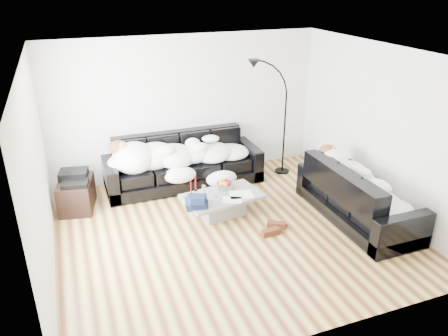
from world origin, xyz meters
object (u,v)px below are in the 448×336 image
object	(u,v)px
sofa_back	(183,161)
candle_right	(196,184)
fruit_bowl	(225,184)
sleeper_right	(360,181)
shoes	(273,228)
stereo	(74,177)
wine_glass_c	(217,193)
av_cabinet	(77,194)
sleeper_back	(184,151)
floor_lamp	(285,124)
sofa_right	(358,193)
candle_left	(191,188)
coffee_table	(222,205)
wine_glass_b	(204,192)
wine_glass_a	(204,189)

from	to	relation	value
sofa_back	candle_right	xyz separation A→B (m)	(-0.08, -1.02, 0.03)
fruit_bowl	sleeper_right	bearing A→B (deg)	-30.03
sleeper_right	shoes	bearing A→B (deg)	85.88
sofa_back	sleeper_right	bearing A→B (deg)	-44.42
fruit_bowl	stereo	bearing A→B (deg)	159.91
wine_glass_c	av_cabinet	world-z (taller)	wine_glass_c
sleeper_back	fruit_bowl	world-z (taller)	sleeper_back
av_cabinet	floor_lamp	size ratio (longest dim) A/B	0.38
candle_right	stereo	xyz separation A→B (m)	(-1.80, 0.75, 0.09)
candle_right	floor_lamp	bearing A→B (deg)	23.42
stereo	floor_lamp	xyz separation A→B (m)	(3.82, 0.13, 0.40)
sofa_back	sofa_right	size ratio (longest dim) A/B	1.29
sleeper_back	sofa_right	bearing A→B (deg)	-43.75
shoes	floor_lamp	distance (m)	2.40
fruit_bowl	wine_glass_c	size ratio (longest dim) A/B	1.54
candle_left	coffee_table	bearing A→B (deg)	-22.72
sleeper_back	av_cabinet	world-z (taller)	sleeper_back
wine_glass_b	fruit_bowl	bearing A→B (deg)	22.12
wine_glass_a	stereo	size ratio (longest dim) A/B	0.34
sofa_back	wine_glass_a	distance (m)	1.16
sleeper_right	floor_lamp	size ratio (longest dim) A/B	0.95
av_cabinet	coffee_table	bearing A→B (deg)	-13.67
sofa_right	av_cabinet	xyz separation A→B (m)	(-4.07, 1.87, -0.19)
av_cabinet	sleeper_back	bearing A→B (deg)	18.94
shoes	floor_lamp	xyz separation A→B (m)	(1.13, 1.90, 0.92)
wine_glass_b	wine_glass_c	xyz separation A→B (m)	(0.18, -0.08, 0.00)
sofa_right	sleeper_back	world-z (taller)	sleeper_back
sofa_right	av_cabinet	world-z (taller)	sofa_right
sleeper_right	fruit_bowl	world-z (taller)	sleeper_right
sofa_back	sleeper_back	world-z (taller)	sofa_back
sofa_right	coffee_table	size ratio (longest dim) A/B	1.79
sofa_right	sleeper_right	size ratio (longest dim) A/B	1.17
av_cabinet	wine_glass_c	bearing A→B (deg)	-15.76
fruit_bowl	sofa_right	bearing A→B (deg)	-30.03
floor_lamp	coffee_table	bearing A→B (deg)	-156.55
sofa_right	shoes	size ratio (longest dim) A/B	4.58
sofa_back	sleeper_right	world-z (taller)	sofa_back
sleeper_right	coffee_table	world-z (taller)	sleeper_right
sofa_back	sofa_right	xyz separation A→B (m)	(2.19, -2.15, -0.02)
floor_lamp	sleeper_back	bearing A→B (deg)	165.84
sofa_right	floor_lamp	world-z (taller)	floor_lamp
candle_right	fruit_bowl	bearing A→B (deg)	-9.98
fruit_bowl	shoes	distance (m)	1.10
candle_right	candle_left	bearing A→B (deg)	-137.39
sleeper_right	wine_glass_c	distance (m)	2.20
stereo	candle_left	bearing A→B (deg)	-15.29
candle_left	av_cabinet	bearing A→B (deg)	153.46
candle_right	shoes	xyz separation A→B (m)	(0.89, -1.03, -0.43)
fruit_bowl	wine_glass_a	distance (m)	0.38
wine_glass_c	candle_right	bearing A→B (deg)	125.88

